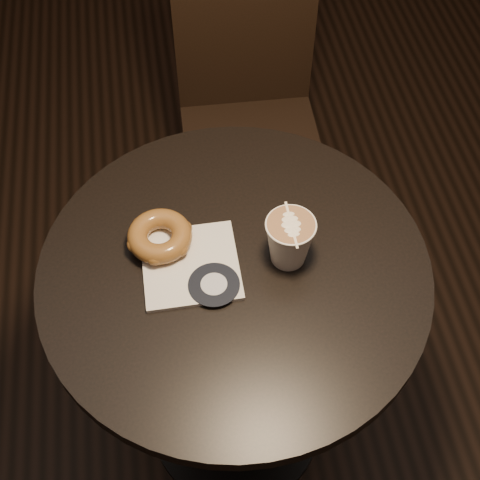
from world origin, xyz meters
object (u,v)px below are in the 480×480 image
Objects in this scene: cafe_table at (235,321)px; doughnut at (160,236)px; pastry_bag at (191,265)px; latte_cup at (289,241)px; chair at (248,94)px.

cafe_table is 6.44× the size of doughnut.
cafe_table is 0.22m from pastry_bag.
doughnut is at bearing 151.65° from cafe_table.
doughnut is 0.23m from latte_cup.
chair reaches higher than cafe_table.
cafe_table is at bearing -28.35° from doughnut.
latte_cup is at bearing -91.75° from chair.
chair is 7.95× the size of doughnut.
latte_cup is at bearing 2.51° from cafe_table.
doughnut is at bearing 164.21° from latte_cup.
chair reaches higher than pastry_bag.
latte_cup is (0.10, 0.00, 0.25)m from cafe_table.
chair is at bearing 72.35° from pastry_bag.
doughnut is 1.19× the size of latte_cup.
pastry_bag is at bearing 170.88° from cafe_table.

